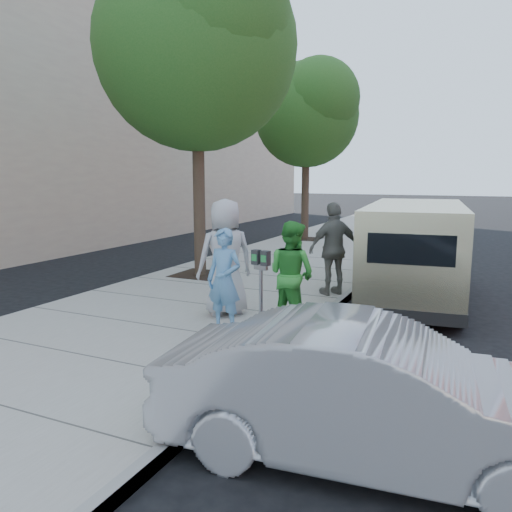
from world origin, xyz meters
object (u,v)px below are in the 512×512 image
person_striped_polo (334,249)px  sedan (373,395)px  van (415,249)px  person_officer (224,280)px  parking_meter (261,276)px  tree_near (198,40)px  person_green_shirt (291,274)px  person_gray_shirt (225,257)px  tree_far (308,110)px

person_striped_polo → sedan: bearing=63.7°
van → person_officer: van is taller
parking_meter → van: size_ratio=0.25×
tree_near → person_green_shirt: (3.45, -3.00, -4.55)m
tree_near → parking_meter: (3.35, -3.94, -4.42)m
parking_meter → sedan: parking_meter is taller
tree_near → person_gray_shirt: tree_near is taller
sedan → person_striped_polo: (-1.94, 5.45, 0.45)m
sedan → tree_near: bearing=36.1°
parking_meter → person_green_shirt: (0.11, 0.94, -0.13)m
tree_far → sedan: tree_far is taller
tree_near → person_gray_shirt: bearing=-52.4°
parking_meter → sedan: 2.99m
tree_near → person_striped_polo: tree_near is taller
person_officer → person_green_shirt: (0.86, 0.64, 0.05)m
tree_far → person_green_shirt: bearing=-72.0°
tree_far → van: 9.58m
van → person_gray_shirt: bearing=-136.6°
tree_near → person_green_shirt: size_ratio=4.46×
tree_near → person_green_shirt: bearing=-41.0°
person_gray_shirt → sedan: bearing=88.4°
person_green_shirt → person_gray_shirt: bearing=10.4°
tree_far → sedan: size_ratio=1.69×
tree_near → person_officer: tree_near is taller
sedan → parking_meter: bearing=38.3°
sedan → person_officer: bearing=43.5°
sedan → person_striped_polo: 5.80m
tree_far → person_green_shirt: size_ratio=3.84×
person_officer → parking_meter: bearing=-18.0°
person_officer → person_gray_shirt: size_ratio=0.80×
van → person_striped_polo: 1.71m
person_officer → person_striped_polo: 3.15m
sedan → person_officer: (-2.80, 2.43, 0.31)m
parking_meter → person_gray_shirt: size_ratio=0.67×
tree_far → person_striped_polo: (3.45, -8.21, -3.80)m
parking_meter → van: (1.54, 4.25, -0.09)m
van → person_green_shirt: (-1.44, -3.32, -0.05)m
tree_near → person_gray_shirt: (2.18, -2.82, -4.40)m
sedan → person_gray_shirt: (-3.21, 3.25, 0.52)m
parking_meter → sedan: bearing=-34.2°
tree_near → sedan: 9.49m
person_officer → person_green_shirt: bearing=40.2°
van → person_gray_shirt: 4.15m
parking_meter → person_gray_shirt: bearing=148.2°
tree_far → person_gray_shirt: tree_far is taller
person_green_shirt → person_gray_shirt: (-1.28, 0.18, 0.16)m
tree_far → person_striped_polo: size_ratio=3.48×
tree_far → sedan: (5.39, -13.67, -4.25)m
tree_far → van: bearing=-56.1°
parking_meter → person_gray_shirt: (-1.17, 1.12, 0.02)m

